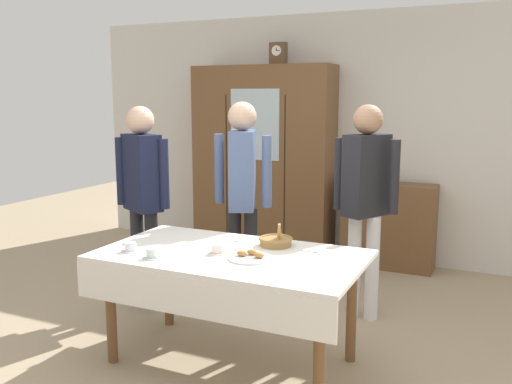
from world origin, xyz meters
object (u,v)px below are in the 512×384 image
tea_cup_far_right (217,250)px  person_behind_table_left (366,190)px  wall_cabinet (263,161)px  mantel_clock (278,54)px  bread_basket (276,241)px  tea_cup_near_left (131,248)px  person_behind_table_right (243,184)px  spoon_back_edge (235,241)px  person_beside_shelf (143,186)px  dining_table (229,269)px  tea_cup_center (152,254)px  book_stack (390,181)px  bookshelf_low (388,225)px  pastry_plate (250,257)px  spoon_mid_left (313,252)px

tea_cup_far_right → person_behind_table_left: person_behind_table_left is taller
wall_cabinet → mantel_clock: 1.20m
bread_basket → tea_cup_near_left: bearing=-147.0°
tea_cup_far_right → person_behind_table_right: size_ratio=0.07×
spoon_back_edge → person_beside_shelf: 1.12m
dining_table → tea_cup_center: tea_cup_center is taller
tea_cup_far_right → wall_cabinet: bearing=107.6°
tea_cup_near_left → book_stack: bearing=67.8°
book_stack → tea_cup_center: 3.07m
tea_cup_center → person_beside_shelf: (-0.73, 0.91, 0.26)m
bookshelf_low → pastry_plate: (-0.36, -2.67, 0.33)m
bookshelf_low → person_behind_table_right: (-0.89, -1.69, 0.63)m
tea_cup_center → pastry_plate: size_ratio=0.46×
dining_table → tea_cup_near_left: bearing=-161.4°
tea_cup_near_left → spoon_back_edge: 0.74m
dining_table → pastry_plate: 0.21m
spoon_back_edge → person_behind_table_left: (0.73, 0.86, 0.29)m
book_stack → bread_basket: bearing=-98.1°
pastry_plate → spoon_mid_left: size_ratio=2.35×
spoon_back_edge → person_beside_shelf: bearing=162.7°
spoon_mid_left → spoon_back_edge: bearing=177.0°
tea_cup_far_right → person_behind_table_left: bearing=59.5°
tea_cup_far_right → bread_basket: bearing=51.4°
book_stack → person_behind_table_right: bearing=-117.9°
person_beside_shelf → pastry_plate: bearing=-26.8°
mantel_clock → tea_cup_near_left: size_ratio=1.85×
tea_cup_center → spoon_back_edge: bearing=63.1°
spoon_back_edge → person_beside_shelf: person_beside_shelf is taller
tea_cup_far_right → spoon_back_edge: size_ratio=1.09×
tea_cup_near_left → tea_cup_far_right: size_ratio=1.00×
tea_cup_far_right → spoon_mid_left: 0.64m
spoon_back_edge → person_behind_table_right: (-0.26, 0.65, 0.31)m
bookshelf_low → person_behind_table_left: 1.60m
pastry_plate → bread_basket: bearing=85.4°
pastry_plate → book_stack: bearing=82.3°
bread_basket → person_beside_shelf: person_beside_shelf is taller
book_stack → spoon_mid_left: book_stack is taller
bread_basket → person_beside_shelf: (-1.34, 0.30, 0.25)m
mantel_clock → pastry_plate: 3.14m
pastry_plate → dining_table: bearing=169.6°
spoon_back_edge → person_behind_table_left: bearing=49.6°
mantel_clock → spoon_mid_left: bearing=-62.3°
tea_cup_center → bread_basket: bread_basket is taller
person_behind_table_left → person_behind_table_right: 1.01m
spoon_mid_left → person_behind_table_right: person_behind_table_right is taller
pastry_plate → spoon_back_edge: 0.44m
bookshelf_low → bread_basket: bread_basket is taller
person_behind_table_left → person_behind_table_right: size_ratio=0.99×
dining_table → bread_basket: bread_basket is taller
tea_cup_near_left → spoon_back_edge: size_ratio=1.09×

